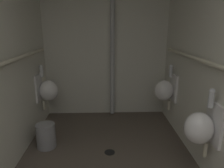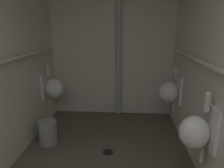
% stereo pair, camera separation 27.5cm
% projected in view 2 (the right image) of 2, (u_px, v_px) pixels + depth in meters
% --- Properties ---
extents(wall_right, '(0.06, 3.88, 2.51)m').
position_uv_depth(wall_right, '(224.00, 70.00, 1.86)').
color(wall_right, silver).
rests_on(wall_right, ground).
extents(wall_back, '(2.34, 0.06, 2.51)m').
position_uv_depth(wall_back, '(112.00, 48.00, 3.77)').
color(wall_back, silver).
rests_on(wall_back, ground).
extents(urinal_left_mid, '(0.32, 0.30, 0.76)m').
position_uv_depth(urinal_left_mid, '(53.00, 88.00, 3.48)').
color(urinal_left_mid, white).
extents(urinal_right_mid, '(0.32, 0.30, 0.76)m').
position_uv_depth(urinal_right_mid, '(196.00, 131.00, 2.04)').
color(urinal_right_mid, white).
extents(urinal_right_far, '(0.32, 0.30, 0.76)m').
position_uv_depth(urinal_right_far, '(170.00, 92.00, 3.28)').
color(urinal_right_far, white).
extents(supply_pipe_right, '(0.06, 3.06, 0.06)m').
position_uv_depth(supply_pipe_right, '(214.00, 69.00, 1.86)').
color(supply_pipe_right, beige).
extents(standpipe_back_wall, '(0.08, 0.08, 2.46)m').
position_uv_depth(standpipe_back_wall, '(118.00, 49.00, 3.66)').
color(standpipe_back_wall, '#B2B2B2').
rests_on(standpipe_back_wall, ground).
extents(floor_drain, '(0.14, 0.14, 0.01)m').
position_uv_depth(floor_drain, '(108.00, 152.00, 2.79)').
color(floor_drain, black).
rests_on(floor_drain, ground).
extents(waste_bin, '(0.26, 0.26, 0.34)m').
position_uv_depth(waste_bin, '(48.00, 132.00, 2.96)').
color(waste_bin, gray).
rests_on(waste_bin, ground).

